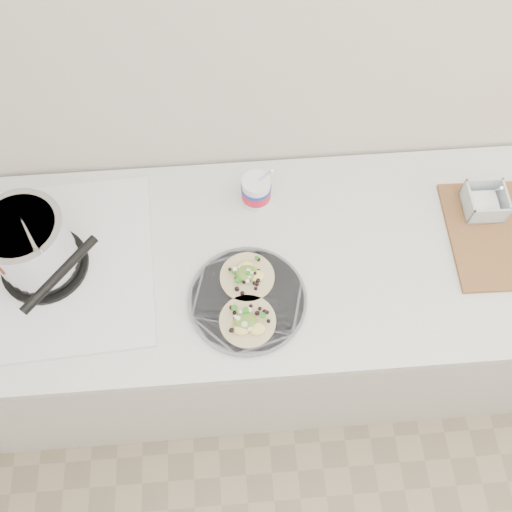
{
  "coord_description": "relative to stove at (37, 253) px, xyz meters",
  "views": [
    {
      "loc": [
        -0.18,
        0.69,
        2.27
      ],
      "look_at": [
        -0.13,
        1.39,
        0.96
      ],
      "focal_mm": 40.0,
      "sensor_mm": 36.0,
      "label": 1
    }
  ],
  "objects": [
    {
      "name": "counter",
      "position": [
        0.69,
        0.01,
        -0.54
      ],
      "size": [
        2.44,
        0.66,
        0.9
      ],
      "color": "silver",
      "rests_on": "ground"
    },
    {
      "name": "tub",
      "position": [
        0.58,
        0.17,
        -0.03
      ],
      "size": [
        0.08,
        0.08,
        0.19
      ],
      "rotation": [
        0.0,
        0.0,
        0.25
      ],
      "color": "white",
      "rests_on": "counter"
    },
    {
      "name": "stove",
      "position": [
        0.0,
        0.0,
        0.0
      ],
      "size": [
        0.59,
        0.55,
        0.27
      ],
      "rotation": [
        0.0,
        0.0,
        0.05
      ],
      "color": "silver",
      "rests_on": "counter"
    },
    {
      "name": "taco_plate",
      "position": [
        0.53,
        -0.14,
        -0.07
      ],
      "size": [
        0.31,
        0.31,
        0.04
      ],
      "rotation": [
        0.0,
        0.0,
        -0.33
      ],
      "color": "slate",
      "rests_on": "counter"
    }
  ]
}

